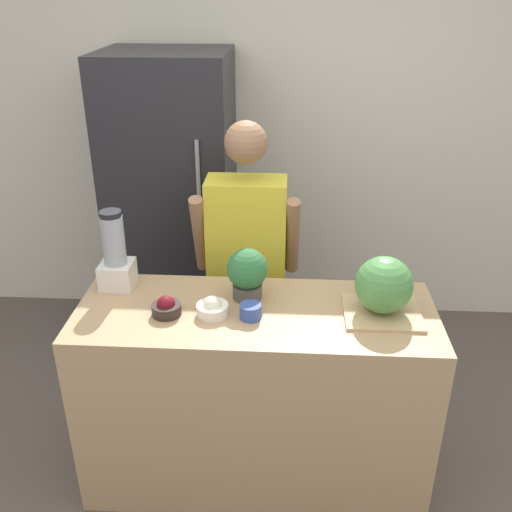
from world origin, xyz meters
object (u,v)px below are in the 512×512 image
Objects in this scene: bowl_cherries at (166,307)px; bowl_cream at (212,308)px; person at (247,269)px; bowl_small_blue at (250,311)px; refrigerator at (174,205)px; potted_plant at (247,272)px; blender at (115,256)px; watermelon at (384,285)px.

bowl_cherries is 0.20m from bowl_cream.
person is 0.65m from bowl_cream.
person is at bearing 80.91° from bowl_cream.
person is 0.66m from bowl_small_blue.
potted_plant is at bearing -63.89° from refrigerator.
blender is (-0.64, 0.24, 0.12)m from bowl_small_blue.
blender is 1.58× the size of potted_plant.
watermelon is (1.14, -1.23, 0.14)m from refrigerator.
watermelon is at bearing -7.88° from blender.
potted_plant reaches higher than bowl_small_blue.
refrigerator is 1.32m from bowl_cherries.
potted_plant is (0.14, 0.15, 0.09)m from bowl_cream.
watermelon is (0.62, -0.56, 0.24)m from person.
potted_plant is (0.04, -0.47, 0.23)m from person.
watermelon reaches higher than bowl_cream.
refrigerator reaches higher than blender.
bowl_cherries is at bearing -154.15° from potted_plant.
refrigerator is 1.35m from bowl_cream.
blender reaches higher than bowl_small_blue.
bowl_cream is 0.23m from potted_plant.
bowl_small_blue is 0.39× the size of potted_plant.
bowl_cream is at bearing -25.56° from blender.
bowl_small_blue is (0.06, -0.64, 0.13)m from person.
bowl_cherries is at bearing -177.48° from bowl_cream.
watermelon is at bearing -47.08° from refrigerator.
person reaches higher than bowl_small_blue.
blender is (-0.47, 0.23, 0.12)m from bowl_cream.
potted_plant is at bearing 47.99° from bowl_cream.
potted_plant is (0.34, 0.16, 0.09)m from bowl_cherries.
person is at bearing -52.06° from refrigerator.
bowl_cherries is 0.38m from blender.
watermelon is at bearing 4.77° from bowl_cream.
refrigerator is 4.98× the size of blender.
person is at bearing 95.76° from bowl_small_blue.
person is 0.53m from potted_plant.
person reaches higher than watermelon.
bowl_small_blue is at bearing -1.10° from bowl_cherries.
watermelon is 1.79× the size of bowl_cream.
refrigerator reaches higher than bowl_cream.
bowl_small_blue is (0.16, -0.02, -0.00)m from bowl_cream.
person is 0.88m from watermelon.
watermelon reaches higher than potted_plant.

